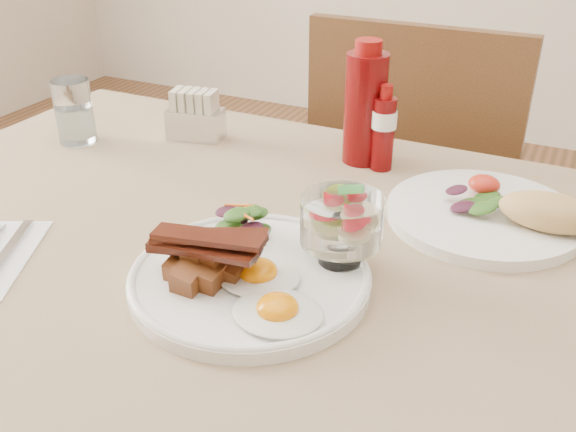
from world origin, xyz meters
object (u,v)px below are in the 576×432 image
Objects in this scene: second_plate at (499,212)px; chair_far at (416,200)px; ketchup_bottle at (365,106)px; hot_sauce_bottle at (384,129)px; fruit_cup at (342,220)px; main_plate at (250,279)px; table at (286,315)px; water_glass at (75,115)px; sugar_caddy at (196,118)px.

chair_far is at bearing 115.65° from second_plate.
ketchup_bottle is at bearing -92.99° from chair_far.
hot_sauce_bottle is (-0.20, 0.11, 0.05)m from second_plate.
fruit_cup is at bearing -83.85° from chair_far.
table is at bearing 80.16° from main_plate.
second_plate is at bearing 1.26° from water_glass.
hot_sauce_bottle is (0.02, 0.31, 0.16)m from table.
main_plate is at bearing -27.84° from water_glass.
fruit_cup is at bearing -18.07° from water_glass.
water_glass is at bearing 161.93° from fruit_cup.
hot_sauce_bottle is (0.04, -0.02, -0.03)m from ketchup_bottle.
second_plate is 2.72× the size of sugar_caddy.
second_plate is at bearing 49.34° from main_plate.
second_plate is at bearing -27.64° from hot_sauce_bottle.
fruit_cup is at bearing -74.64° from ketchup_bottle.
ketchup_bottle is at bearing 155.41° from hot_sauce_bottle.
second_plate is (0.22, -0.46, 0.24)m from chair_far.
water_glass is (-0.50, 0.19, 0.14)m from table.
hot_sauce_bottle is 1.32× the size of sugar_caddy.
hot_sauce_bottle reaches higher than table.
ketchup_bottle is at bearing -4.16° from sugar_caddy.
hot_sauce_bottle is at bearing 85.06° from main_plate.
table is 0.68m from chair_far.
water_glass is at bearing -178.74° from second_plate.
water_glass is (-0.57, 0.19, -0.02)m from fruit_cup.
hot_sauce_bottle is 1.25× the size of water_glass.
water_glass is (-0.50, -0.48, 0.28)m from chair_far.
hot_sauce_bottle is at bearing 86.18° from table.
table is at bearing -137.63° from second_plate.
ketchup_bottle is 0.05m from hot_sauce_bottle.
main_plate is at bearing -130.66° from second_plate.
main_plate is 2.55× the size of water_glass.
fruit_cup reaches higher than water_glass.
water_glass reaches higher than main_plate.
sugar_caddy is at bearing 137.64° from table.
fruit_cup is at bearing -47.51° from sugar_caddy.
table is 0.32m from second_plate.
second_plate is at bearing 42.37° from table.
sugar_caddy is 0.21m from water_glass.
fruit_cup is 0.49m from sugar_caddy.
ketchup_bottle reaches higher than fruit_cup.
hot_sauce_bottle reaches higher than water_glass.
water_glass is (-0.49, 0.26, 0.04)m from main_plate.
fruit_cup is at bearing -80.58° from hot_sauce_bottle.
fruit_cup reaches higher than main_plate.
table is 0.12m from main_plate.
main_plate is at bearing -139.78° from fruit_cup.
sugar_caddy is at bearing -173.26° from ketchup_bottle.
second_plate is at bearing -27.16° from ketchup_bottle.
main_plate is at bearing -99.84° from table.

